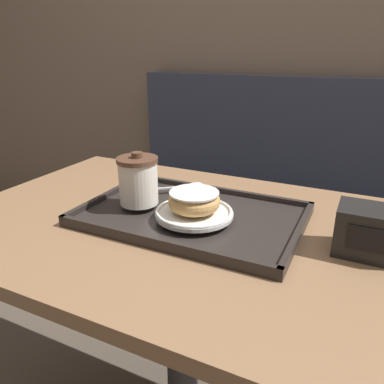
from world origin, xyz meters
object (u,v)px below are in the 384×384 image
spoon (189,185)px  napkin_dispenser (368,231)px  donut_chocolate_glazed (194,201)px  coffee_cup_front (138,180)px

spoon → napkin_dispenser: (0.42, -0.12, 0.02)m
donut_chocolate_glazed → spoon: bearing=119.6°
coffee_cup_front → spoon: size_ratio=1.07×
coffee_cup_front → napkin_dispenser: (0.48, 0.02, -0.03)m
coffee_cup_front → spoon: (0.06, 0.14, -0.05)m
spoon → napkin_dispenser: size_ratio=1.01×
donut_chocolate_glazed → napkin_dispenser: napkin_dispenser is taller
spoon → coffee_cup_front: bearing=-151.1°
coffee_cup_front → napkin_dispenser: 0.48m
donut_chocolate_glazed → spoon: 0.18m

